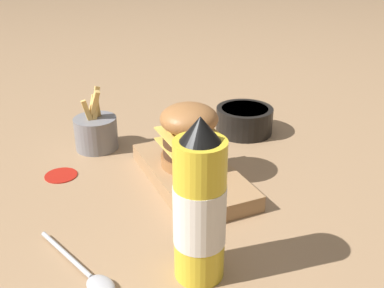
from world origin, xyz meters
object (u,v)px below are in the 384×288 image
(burger, at_px, (189,135))
(side_bowl, at_px, (244,120))
(spoon, at_px, (92,278))
(serving_board, at_px, (192,175))
(fries_basket, at_px, (96,132))
(ketchup_bottle, at_px, (200,208))

(burger, relative_size, side_bowl, 0.91)
(burger, relative_size, spoon, 0.67)
(serving_board, height_order, fries_basket, fries_basket)
(side_bowl, distance_m, spoon, 0.57)
(serving_board, xyz_separation_m, burger, (0.02, -0.00, 0.08))
(serving_board, distance_m, ketchup_bottle, 0.27)
(fries_basket, bearing_deg, serving_board, -150.00)
(fries_basket, distance_m, spoon, 0.43)
(burger, bearing_deg, spoon, 131.36)
(fries_basket, height_order, spoon, fries_basket)
(serving_board, bearing_deg, side_bowl, -51.57)
(burger, xyz_separation_m, spoon, (-0.21, 0.24, -0.09))
(burger, relative_size, fries_basket, 0.86)
(ketchup_bottle, relative_size, fries_basket, 1.69)
(fries_basket, height_order, side_bowl, fries_basket)
(ketchup_bottle, relative_size, spoon, 1.32)
(burger, height_order, spoon, burger)
(serving_board, xyz_separation_m, fries_basket, (0.22, 0.13, 0.02))
(side_bowl, bearing_deg, ketchup_bottle, 142.83)
(ketchup_bottle, height_order, side_bowl, ketchup_bottle)
(burger, height_order, fries_basket, burger)
(burger, bearing_deg, serving_board, 173.76)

